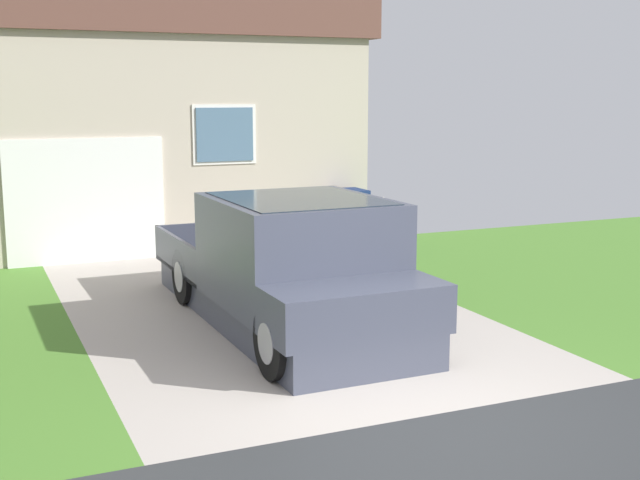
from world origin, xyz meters
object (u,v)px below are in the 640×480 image
object	(u,v)px
pickup_truck	(293,269)
wheeled_trash_bin	(349,216)
person_with_hat	(383,249)
house_with_garage	(78,120)
handbag	(395,310)

from	to	relation	value
pickup_truck	wheeled_trash_bin	bearing A→B (deg)	-123.14
pickup_truck	wheeled_trash_bin	distance (m)	5.98
person_with_hat	house_with_garage	distance (m)	9.19
person_with_hat	handbag	bearing A→B (deg)	123.84
pickup_truck	person_with_hat	distance (m)	1.34
wheeled_trash_bin	person_with_hat	bearing A→B (deg)	-110.57
pickup_truck	person_with_hat	bearing A→B (deg)	-177.47
pickup_truck	house_with_garage	size ratio (longest dim) A/B	0.50
handbag	house_with_garage	world-z (taller)	house_with_garage
person_with_hat	handbag	size ratio (longest dim) A/B	3.56
house_with_garage	wheeled_trash_bin	size ratio (longest dim) A/B	9.69
pickup_truck	wheeled_trash_bin	xyz separation A→B (m)	(3.20, 5.06, -0.18)
person_with_hat	wheeled_trash_bin	world-z (taller)	person_with_hat
handbag	house_with_garage	bearing A→B (deg)	107.96
pickup_truck	house_with_garage	distance (m)	8.98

